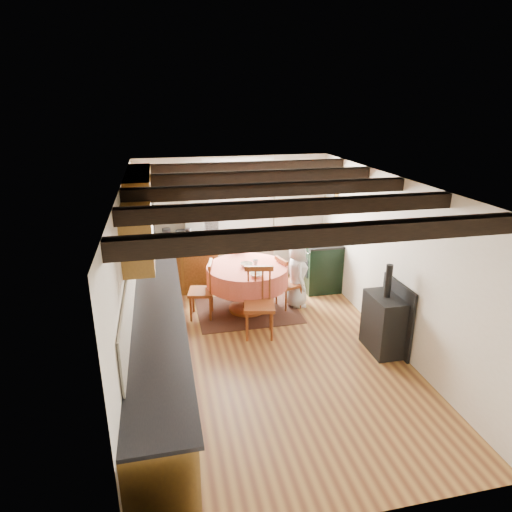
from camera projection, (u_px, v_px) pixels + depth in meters
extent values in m
cube|color=#A57536|center=(268.00, 350.00, 6.30)|extent=(3.60, 5.50, 0.00)
cube|color=white|center=(270.00, 182.00, 5.50)|extent=(3.60, 5.50, 0.00)
cube|color=silver|center=(234.00, 220.00, 8.43)|extent=(3.60, 0.00, 2.40)
cube|color=silver|center=(357.00, 402.00, 3.37)|extent=(3.60, 0.00, 2.40)
cube|color=silver|center=(129.00, 284.00, 5.53)|extent=(0.00, 5.50, 2.40)
cube|color=silver|center=(392.00, 262.00, 6.27)|extent=(0.00, 5.50, 2.40)
cube|color=black|center=(329.00, 235.00, 3.69)|extent=(3.60, 0.16, 0.16)
cube|color=black|center=(293.00, 208.00, 4.61)|extent=(3.60, 0.16, 0.16)
cube|color=black|center=(270.00, 190.00, 5.53)|extent=(3.60, 0.16, 0.16)
cube|color=black|center=(253.00, 177.00, 6.45)|extent=(3.60, 0.16, 0.16)
cube|color=black|center=(240.00, 167.00, 7.37)|extent=(3.60, 0.16, 0.16)
cube|color=beige|center=(132.00, 275.00, 5.81)|extent=(0.02, 4.50, 0.55)
cube|color=beige|center=(181.00, 223.00, 8.21)|extent=(1.40, 0.02, 0.55)
cube|color=brown|center=(158.00, 335.00, 5.85)|extent=(0.60, 5.30, 0.88)
cube|color=brown|center=(181.00, 267.00, 8.20)|extent=(1.30, 0.60, 0.88)
cube|color=black|center=(157.00, 303.00, 5.70)|extent=(0.64, 5.30, 0.04)
cube|color=black|center=(180.00, 244.00, 8.02)|extent=(1.30, 0.64, 0.04)
cube|color=brown|center=(140.00, 203.00, 6.42)|extent=(0.34, 1.80, 0.90)
cube|color=brown|center=(138.00, 236.00, 5.06)|extent=(0.34, 0.90, 0.70)
cube|color=white|center=(239.00, 199.00, 8.30)|extent=(1.34, 0.03, 1.54)
cube|color=white|center=(239.00, 199.00, 8.31)|extent=(1.20, 0.01, 1.40)
cube|color=beige|center=(195.00, 229.00, 8.22)|extent=(0.35, 0.10, 2.10)
cube|color=beige|center=(283.00, 224.00, 8.57)|extent=(0.35, 0.10, 2.10)
cylinder|color=black|center=(239.00, 168.00, 8.02)|extent=(2.00, 0.03, 0.03)
cube|color=gold|center=(332.00, 195.00, 8.21)|extent=(0.04, 0.50, 0.60)
cylinder|color=silver|center=(288.00, 192.00, 8.45)|extent=(0.30, 0.02, 0.30)
cube|color=#3C251C|center=(248.00, 310.00, 7.48)|extent=(1.68, 1.30, 0.01)
imported|color=#343C49|center=(237.00, 261.00, 7.99)|extent=(0.45, 0.31, 1.22)
imported|color=silver|center=(297.00, 274.00, 7.51)|extent=(0.43, 0.60, 1.15)
imported|color=silver|center=(256.00, 275.00, 6.79)|extent=(0.26, 0.26, 0.05)
imported|color=silver|center=(247.00, 265.00, 7.17)|extent=(0.24, 0.24, 0.07)
imported|color=silver|center=(255.00, 262.00, 7.26)|extent=(0.12, 0.12, 0.09)
cylinder|color=#262628|center=(167.00, 235.00, 8.00)|extent=(0.15, 0.15, 0.26)
cylinder|color=#262628|center=(181.00, 236.00, 8.02)|extent=(0.20, 0.20, 0.22)
cylinder|color=#262628|center=(188.00, 236.00, 7.93)|extent=(0.10, 0.10, 0.28)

